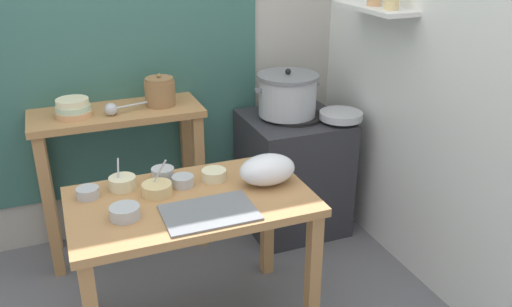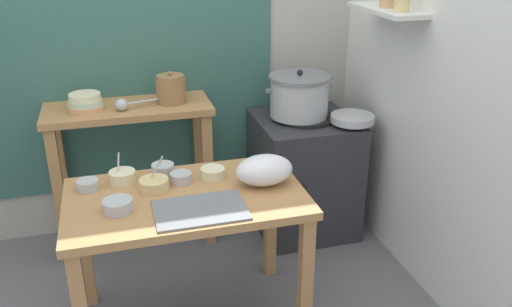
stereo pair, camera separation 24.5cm
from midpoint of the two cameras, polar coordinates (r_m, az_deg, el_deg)
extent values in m
cube|color=#B2ADA3|center=(3.34, -8.46, 13.30)|extent=(4.40, 0.10, 2.60)
cube|color=#38665B|center=(3.25, -12.84, 13.61)|extent=(1.90, 0.02, 2.10)
cube|color=silver|center=(2.98, 20.31, 10.95)|extent=(0.10, 3.20, 2.60)
cube|color=silver|center=(3.04, 16.14, 14.56)|extent=(0.20, 0.56, 0.02)
cylinder|color=#E5C684|center=(2.91, 17.83, 14.96)|extent=(0.08, 0.08, 0.07)
cube|color=#B27F4C|center=(2.48, -4.74, -4.88)|extent=(1.10, 0.66, 0.04)
cube|color=#B27F4C|center=(2.57, 8.12, -13.35)|extent=(0.06, 0.06, 0.68)
cube|color=#B27F4C|center=(2.87, -15.61, -9.80)|extent=(0.06, 0.06, 0.68)
cube|color=#B27F4C|center=(3.00, 3.87, -7.29)|extent=(0.06, 0.06, 0.68)
cube|color=#B27F4C|center=(3.16, -11.45, 4.65)|extent=(0.96, 0.40, 0.04)
cube|color=#B27F4C|center=(3.20, -18.26, -4.67)|extent=(0.06, 0.06, 0.86)
cube|color=#B27F4C|center=(3.25, -3.02, -2.96)|extent=(0.06, 0.06, 0.86)
cube|color=#B27F4C|center=(3.47, -18.16, -2.42)|extent=(0.06, 0.06, 0.86)
cube|color=#B27F4C|center=(3.52, -4.12, -0.88)|extent=(0.06, 0.06, 0.86)
cube|color=#2D2D33|center=(3.47, 7.14, -2.29)|extent=(0.60, 0.60, 0.76)
cylinder|color=black|center=(3.32, 7.47, 3.80)|extent=(0.36, 0.36, 0.02)
cylinder|color=black|center=(3.14, 7.29, -3.71)|extent=(0.04, 0.02, 0.04)
cylinder|color=#B7BABF|center=(3.28, 6.81, 5.96)|extent=(0.35, 0.35, 0.24)
cylinder|color=slate|center=(3.24, 6.91, 8.13)|extent=(0.38, 0.38, 0.02)
sphere|color=black|center=(3.24, 6.94, 8.60)|extent=(0.04, 0.04, 0.04)
cube|color=slate|center=(3.20, 3.60, 6.72)|extent=(0.04, 0.02, 0.02)
cube|color=slate|center=(3.34, 9.97, 7.15)|extent=(0.04, 0.02, 0.02)
cylinder|color=olive|center=(3.16, -6.91, 6.69)|extent=(0.18, 0.18, 0.14)
cylinder|color=olive|center=(3.14, -6.98, 8.13)|extent=(0.16, 0.16, 0.02)
sphere|color=olive|center=(3.13, -7.00, 8.52)|extent=(0.02, 0.02, 0.02)
cylinder|color=tan|center=(3.12, -15.65, 4.72)|extent=(0.20, 0.20, 0.03)
cylinder|color=#B7D1AD|center=(3.11, -15.71, 5.29)|extent=(0.19, 0.19, 0.03)
cylinder|color=beige|center=(3.10, -15.78, 5.87)|extent=(0.17, 0.17, 0.03)
sphere|color=#B7BABF|center=(3.07, -12.04, 5.09)|extent=(0.07, 0.07, 0.07)
cylinder|color=#B7BABF|center=(3.11, -9.69, 5.53)|extent=(0.20, 0.06, 0.01)
cube|color=slate|center=(2.32, -3.01, -6.13)|extent=(0.40, 0.28, 0.01)
ellipsoid|color=white|center=(2.53, 3.67, -1.84)|extent=(0.28, 0.19, 0.15)
cylinder|color=#B7BABF|center=(3.26, 12.44, 3.66)|extent=(0.26, 0.26, 0.04)
cylinder|color=#E5C684|center=(2.52, -8.17, -3.36)|extent=(0.14, 0.14, 0.05)
cylinder|color=#BFB28C|center=(2.51, -8.20, -2.94)|extent=(0.12, 0.12, 0.01)
cylinder|color=#B7BABF|center=(2.51, -8.10, -1.98)|extent=(0.09, 0.06, 0.17)
cylinder|color=#B7BABF|center=(2.58, -15.06, -3.34)|extent=(0.10, 0.10, 0.05)
cylinder|color=maroon|center=(2.57, -15.10, -2.98)|extent=(0.09, 0.09, 0.01)
cylinder|color=#B7BABF|center=(2.36, -11.75, -5.56)|extent=(0.13, 0.13, 0.05)
cylinder|color=#337238|center=(2.35, -11.79, -5.12)|extent=(0.11, 0.11, 0.01)
cylinder|color=beige|center=(2.61, -2.01, -2.15)|extent=(0.12, 0.12, 0.05)
cylinder|color=#337238|center=(2.60, -2.01, -1.76)|extent=(0.10, 0.10, 0.01)
cylinder|color=beige|center=(2.61, -11.57, -2.53)|extent=(0.13, 0.13, 0.06)
cylinder|color=#BFB28C|center=(2.60, -11.61, -2.06)|extent=(0.11, 0.11, 0.01)
cylinder|color=#B7BABF|center=(2.60, -11.98, -1.66)|extent=(0.03, 0.08, 0.14)
cylinder|color=#B7BABF|center=(2.65, -7.37, -1.81)|extent=(0.11, 0.11, 0.06)
cylinder|color=brown|center=(2.64, -7.39, -1.33)|extent=(0.09, 0.09, 0.01)
cylinder|color=#B7BABF|center=(2.57, -5.37, -2.66)|extent=(0.11, 0.11, 0.05)
cylinder|color=brown|center=(2.56, -5.39, -2.28)|extent=(0.09, 0.09, 0.01)
camera|label=1|loc=(0.12, -87.35, 1.14)|focal=37.28mm
camera|label=2|loc=(0.12, 92.65, -1.14)|focal=37.28mm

